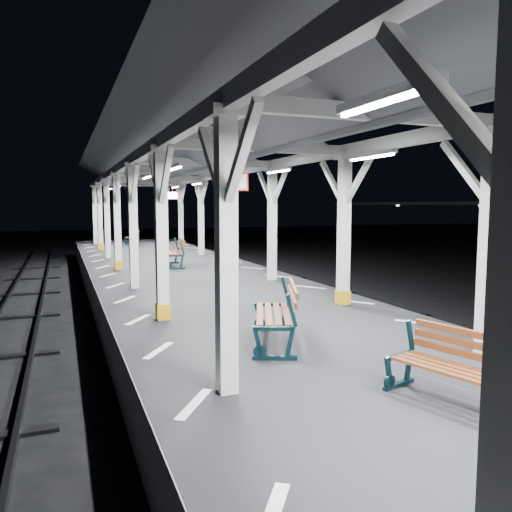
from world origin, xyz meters
TOP-DOWN VIEW (x-y plane):
  - ground at (0.00, 0.00)m, footprint 120.00×120.00m
  - platform at (0.00, 0.00)m, footprint 6.00×50.00m
  - hazard_stripes_left at (-2.45, 0.00)m, footprint 1.00×48.00m
  - hazard_stripes_right at (2.45, 0.00)m, footprint 1.00×48.00m
  - canopy at (0.00, -0.02)m, footprint 5.40×49.00m
  - bench_near at (0.31, -3.27)m, footprint 0.95×1.61m
  - bench_mid at (-0.56, -0.31)m, footprint 1.27×1.90m
  - bench_far at (0.04, 10.28)m, footprint 0.88×1.91m
  - bench_extra at (-0.14, 20.14)m, footprint 0.62×1.61m

SIDE VIEW (x-z plane):
  - ground at x=0.00m, z-range 0.00..0.00m
  - platform at x=0.00m, z-range 0.00..1.00m
  - hazard_stripes_left at x=-2.45m, z-range 1.00..1.01m
  - hazard_stripes_right at x=2.45m, z-range 1.00..1.01m
  - bench_near at x=0.31m, z-range 1.03..1.85m
  - bench_extra at x=-0.14m, z-range 1.03..1.90m
  - bench_mid at x=-0.56m, z-range 1.03..2.00m
  - bench_far at x=0.04m, z-range 1.03..2.04m
  - canopy at x=0.00m, z-range 2.23..6.88m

